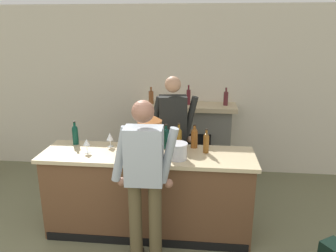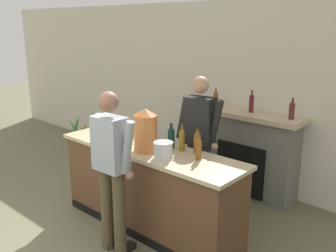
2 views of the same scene
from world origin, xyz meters
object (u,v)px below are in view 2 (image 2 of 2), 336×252
at_px(wine_bottle_merlot_tall, 197,142).
at_px(wine_bottle_riesling_slim, 182,139).
at_px(wine_bottle_chardonnay_pale, 110,121).
at_px(person_bartender, 199,140).
at_px(fireplace_stone, 249,153).
at_px(ice_bucket_steel, 163,150).
at_px(wine_bottle_burgundy_dark, 199,148).
at_px(wine_glass_mid_counter, 106,128).
at_px(potted_plant_corner, 80,135).
at_px(copper_dispenser, 145,130).
at_px(person_customer, 112,167).
at_px(wine_bottle_rose_blush, 171,137).
at_px(wine_glass_back_row, 130,128).

relative_size(wine_bottle_merlot_tall, wine_bottle_riesling_slim, 0.92).
xyz_separation_m(wine_bottle_merlot_tall, wine_bottle_chardonnay_pale, (-1.45, -0.03, 0.00)).
bearing_deg(wine_bottle_chardonnay_pale, person_bartender, 21.84).
relative_size(fireplace_stone, ice_bucket_steel, 7.16).
bearing_deg(wine_bottle_burgundy_dark, wine_glass_mid_counter, -174.19).
bearing_deg(potted_plant_corner, copper_dispenser, -22.01).
height_order(person_customer, wine_glass_mid_counter, person_customer).
height_order(fireplace_stone, potted_plant_corner, fireplace_stone).
height_order(fireplace_stone, wine_bottle_chardonnay_pale, fireplace_stone).
relative_size(potted_plant_corner, wine_bottle_merlot_tall, 2.43).
bearing_deg(wine_bottle_chardonnay_pale, wine_bottle_merlot_tall, 1.27).
distance_m(copper_dispenser, wine_bottle_riesling_slim, 0.42).
height_order(ice_bucket_steel, wine_bottle_rose_blush, wine_bottle_rose_blush).
bearing_deg(wine_glass_back_row, potted_plant_corner, 158.71).
bearing_deg(potted_plant_corner, person_bartender, -8.52).
xyz_separation_m(person_bartender, wine_glass_back_row, (-0.71, -0.51, 0.14)).
relative_size(copper_dispenser, wine_bottle_riesling_slim, 1.58).
height_order(person_bartender, wine_bottle_riesling_slim, person_bartender).
height_order(wine_bottle_riesling_slim, wine_glass_mid_counter, wine_bottle_riesling_slim).
bearing_deg(wine_bottle_chardonnay_pale, wine_bottle_riesling_slim, -0.74).
relative_size(wine_bottle_merlot_tall, wine_glass_mid_counter, 1.75).
height_order(wine_bottle_merlot_tall, wine_bottle_chardonnay_pale, wine_bottle_chardonnay_pale).
relative_size(person_customer, wine_bottle_chardonnay_pale, 6.04).
bearing_deg(person_bartender, copper_dispenser, -103.80).
height_order(copper_dispenser, ice_bucket_steel, copper_dispenser).
relative_size(potted_plant_corner, wine_bottle_riesling_slim, 2.23).
relative_size(wine_bottle_chardonnay_pale, wine_bottle_riesling_slim, 0.94).
bearing_deg(person_bartender, potted_plant_corner, 171.48).
height_order(person_customer, ice_bucket_steel, person_customer).
height_order(person_customer, wine_bottle_chardonnay_pale, person_customer).
bearing_deg(fireplace_stone, copper_dispenser, -101.11).
relative_size(person_customer, wine_glass_back_row, 10.05).
relative_size(potted_plant_corner, wine_glass_mid_counter, 4.26).
xyz_separation_m(person_customer, wine_bottle_riesling_slim, (0.27, 0.80, 0.17)).
relative_size(fireplace_stone, wine_glass_back_row, 8.67).
xyz_separation_m(potted_plant_corner, wine_bottle_rose_blush, (3.24, -0.98, 0.85)).
relative_size(person_bartender, wine_bottle_chardonnay_pale, 6.14).
xyz_separation_m(person_bartender, copper_dispenser, (-0.19, -0.76, 0.26)).
height_order(wine_bottle_rose_blush, wine_bottle_riesling_slim, wine_bottle_riesling_slim).
distance_m(potted_plant_corner, person_bartender, 3.38).
xyz_separation_m(person_bartender, ice_bucket_steel, (0.13, -0.80, 0.11)).
distance_m(wine_glass_mid_counter, wine_glass_back_row, 0.30).
xyz_separation_m(copper_dispenser, wine_glass_back_row, (-0.52, 0.25, -0.12)).
bearing_deg(wine_glass_back_row, wine_bottle_riesling_slim, 2.04).
relative_size(person_customer, wine_bottle_riesling_slim, 5.71).
relative_size(person_bartender, copper_dispenser, 3.67).
height_order(potted_plant_corner, wine_glass_back_row, wine_glass_back_row).
bearing_deg(person_customer, wine_bottle_merlot_tall, 61.89).
xyz_separation_m(wine_bottle_burgundy_dark, wine_glass_back_row, (-1.14, 0.08, -0.00)).
bearing_deg(wine_bottle_chardonnay_pale, wine_glass_mid_counter, -48.13).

